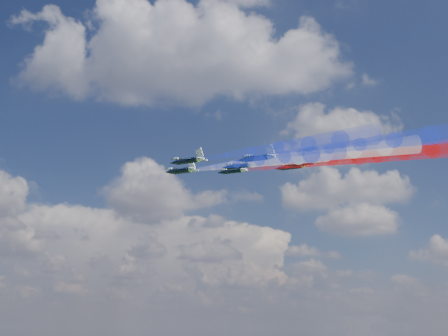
# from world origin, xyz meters

# --- Properties ---
(jet_lead) EXTENTS (15.82, 15.75, 6.25)m
(jet_lead) POSITION_xyz_m (-26.91, -11.56, 131.25)
(jet_lead) COLOR black
(trail_lead) EXTENTS (36.51, 31.18, 9.52)m
(trail_lead) POSITION_xyz_m (-5.80, -28.57, 128.25)
(trail_lead) COLOR white
(jet_inner_left) EXTENTS (15.82, 15.75, 6.25)m
(jet_inner_left) POSITION_xyz_m (-25.05, -26.72, 127.05)
(jet_inner_left) COLOR black
(trail_inner_left) EXTENTS (36.51, 31.18, 9.52)m
(trail_inner_left) POSITION_xyz_m (-3.94, -43.73, 124.05)
(trail_inner_left) COLOR #1B2FE6
(jet_inner_right) EXTENTS (15.82, 15.75, 6.25)m
(jet_inner_right) POSITION_xyz_m (-12.22, -9.24, 131.61)
(jet_inner_right) COLOR black
(trail_inner_right) EXTENTS (36.51, 31.18, 9.52)m
(trail_inner_right) POSITION_xyz_m (8.89, -26.25, 128.61)
(trail_inner_right) COLOR red
(jet_outer_left) EXTENTS (15.82, 15.75, 6.25)m
(jet_outer_left) POSITION_xyz_m (-21.01, -41.47, 125.08)
(jet_outer_left) COLOR black
(trail_outer_left) EXTENTS (36.51, 31.18, 9.52)m
(trail_outer_left) POSITION_xyz_m (0.10, -58.48, 122.08)
(trail_outer_left) COLOR #1B2FE6
(jet_center_third) EXTENTS (15.82, 15.75, 6.25)m
(jet_center_third) POSITION_xyz_m (-9.60, -26.01, 128.15)
(jet_center_third) COLOR black
(trail_center_third) EXTENTS (36.51, 31.18, 9.52)m
(trail_center_third) POSITION_xyz_m (11.51, -43.02, 125.15)
(trail_center_third) COLOR white
(jet_outer_right) EXTENTS (15.82, 15.75, 6.25)m
(jet_outer_right) POSITION_xyz_m (5.29, -10.40, 132.14)
(jet_outer_right) COLOR black
(trail_outer_right) EXTENTS (36.51, 31.18, 9.52)m
(trail_outer_right) POSITION_xyz_m (26.40, -27.41, 129.14)
(trail_outer_right) COLOR red
(jet_rear_left) EXTENTS (15.82, 15.75, 6.25)m
(jet_rear_left) POSITION_xyz_m (-4.55, -41.09, 125.46)
(jet_rear_left) COLOR black
(trail_rear_left) EXTENTS (36.51, 31.18, 9.52)m
(trail_rear_left) POSITION_xyz_m (16.57, -58.10, 122.46)
(trail_rear_left) COLOR #1B2FE6
(jet_rear_right) EXTENTS (15.82, 15.75, 6.25)m
(jet_rear_right) POSITION_xyz_m (7.37, -24.89, 128.86)
(jet_rear_right) COLOR black
(trail_rear_right) EXTENTS (36.51, 31.18, 9.52)m
(trail_rear_right) POSITION_xyz_m (28.48, -41.90, 125.86)
(trail_rear_right) COLOR red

